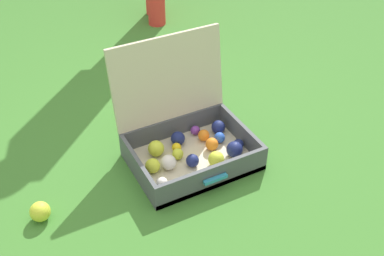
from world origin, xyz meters
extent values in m
plane|color=#3D7A2D|center=(0.00, 0.00, 0.00)|extent=(16.00, 16.00, 0.00)
cube|color=beige|center=(0.04, 0.06, 0.01)|extent=(0.54, 0.40, 0.03)
cube|color=#4C5156|center=(-0.22, 0.06, 0.06)|extent=(0.02, 0.40, 0.13)
cube|color=#4C5156|center=(0.31, 0.06, 0.06)|extent=(0.02, 0.40, 0.13)
cube|color=#4C5156|center=(0.04, -0.13, 0.06)|extent=(0.51, 0.02, 0.13)
cube|color=#4C5156|center=(0.04, 0.25, 0.06)|extent=(0.51, 0.02, 0.13)
cube|color=beige|center=(0.04, 0.29, 0.32)|extent=(0.54, 0.08, 0.40)
cube|color=teal|center=(0.04, -0.15, 0.07)|extent=(0.11, 0.02, 0.02)
sphere|color=#CCDB38|center=(0.11, -0.03, 0.06)|extent=(0.07, 0.07, 0.07)
sphere|color=#CCDB38|center=(-0.15, 0.06, 0.06)|extent=(0.07, 0.07, 0.07)
sphere|color=navy|center=(0.24, 0.17, 0.06)|extent=(0.07, 0.07, 0.07)
sphere|color=orange|center=(0.15, 0.15, 0.05)|extent=(0.06, 0.06, 0.06)
sphere|color=white|center=(-0.16, -0.05, 0.05)|extent=(0.05, 0.05, 0.05)
sphere|color=navy|center=(0.26, 0.02, 0.05)|extent=(0.05, 0.05, 0.05)
sphere|color=navy|center=(0.02, 0.01, 0.05)|extent=(0.06, 0.06, 0.06)
sphere|color=white|center=(-0.08, 0.05, 0.06)|extent=(0.07, 0.07, 0.07)
sphere|color=yellow|center=(0.00, 0.14, 0.05)|extent=(0.04, 0.04, 0.04)
sphere|color=#CCDB38|center=(-0.09, 0.16, 0.06)|extent=(0.07, 0.07, 0.07)
sphere|color=navy|center=(0.22, -0.02, 0.06)|extent=(0.08, 0.08, 0.08)
sphere|color=blue|center=(0.21, 0.10, 0.05)|extent=(0.05, 0.05, 0.05)
sphere|color=purple|center=(0.14, 0.21, 0.05)|extent=(0.05, 0.05, 0.05)
sphere|color=orange|center=(0.15, 0.07, 0.06)|extent=(0.06, 0.06, 0.06)
sphere|color=navy|center=(0.03, 0.18, 0.06)|extent=(0.07, 0.07, 0.07)
sphere|color=#CCDB38|center=(-0.02, 0.09, 0.05)|extent=(0.05, 0.05, 0.05)
sphere|color=#CCDB38|center=(-0.65, 0.04, 0.04)|extent=(0.08, 0.08, 0.08)
camera|label=1|loc=(-0.72, -1.38, 1.45)|focal=44.05mm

